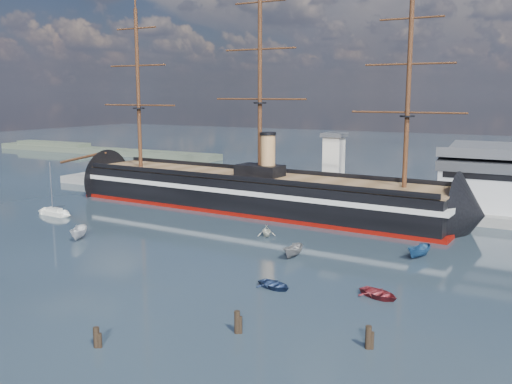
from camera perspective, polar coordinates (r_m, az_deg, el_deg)
The scene contains 15 objects.
ground at distance 105.94m, azimuth -0.48°, elevation -4.23°, with size 600.00×600.00×0.00m, color #1D262C.
quay at distance 134.27m, azimuth 10.92°, elevation -1.43°, with size 180.00×18.00×2.00m, color slate.
quay_tower at distance 132.31m, azimuth 7.76°, elevation 2.77°, with size 5.00×5.00×15.00m.
shoreline at distance 265.93m, azimuth -16.65°, elevation 4.11°, with size 120.00×10.00×4.00m.
warship at distance 128.42m, azimuth -1.08°, elevation 0.07°, with size 113.27×20.79×53.94m.
sailboat at distance 129.48m, azimuth -19.53°, elevation -1.90°, with size 7.27×2.59×11.42m.
motorboat_a at distance 106.96m, azimuth -17.27°, elevation -4.54°, with size 7.04×2.58×2.81m, color silver.
motorboat_b at distance 77.12m, azimuth 1.88°, elevation -9.63°, with size 3.15×1.26×1.47m, color navy.
motorboat_c at distance 91.29m, azimuth 3.74°, elevation -6.55°, with size 6.17×2.26×2.47m, color slate.
motorboat_d at distance 104.41m, azimuth 1.04°, elevation -4.44°, with size 6.08×2.63×2.23m, color silver.
motorboat_e at distance 75.40m, azimuth 12.20°, elevation -10.31°, with size 3.40×1.36×1.59m, color maroon.
motorboat_f at distance 94.45m, azimuth 15.97°, elevation -6.36°, with size 6.42×2.35×2.57m, color navy.
piling_near_mid at distance 62.64m, azimuth -15.62°, elevation -14.72°, with size 0.64×0.64×2.85m, color black.
piling_near_right at distance 63.71m, azimuth -1.90°, elevation -13.92°, with size 0.64×0.64×3.22m, color black.
piling_far_right at distance 61.25m, azimuth 11.13°, elevation -15.11°, with size 0.64×0.64×3.14m, color black.
Camera 1 is at (50.97, -49.29, 25.53)m, focal length 40.00 mm.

